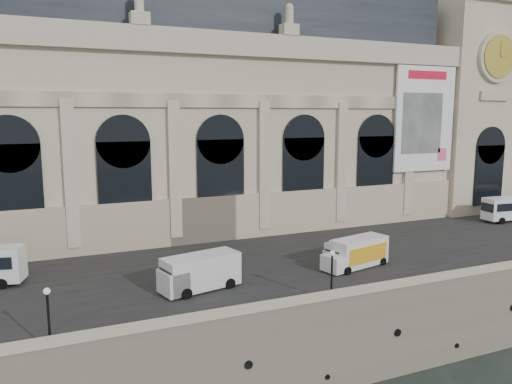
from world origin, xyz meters
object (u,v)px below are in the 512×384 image
van_b (348,253)px  box_truck (356,253)px  lamp_right (332,276)px  van_c (197,273)px  lamp_left (49,321)px

van_b → box_truck: box_truck is taller
box_truck → lamp_right: lamp_right is taller
van_b → lamp_right: (-6.04, -6.85, 0.74)m
lamp_right → van_b: bearing=48.6°
van_c → box_truck: 14.84m
van_b → box_truck: size_ratio=0.80×
box_truck → lamp_left: 26.39m
van_c → lamp_left: (-10.74, -6.47, 0.52)m
van_b → van_c: 14.46m
van_c → box_truck: van_c is taller
van_c → lamp_right: lamp_right is taller
lamp_left → lamp_right: size_ratio=1.01×
van_c → lamp_right: (8.40, -6.12, 0.49)m
lamp_right → lamp_left: bearing=-178.9°
van_b → lamp_right: 9.17m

